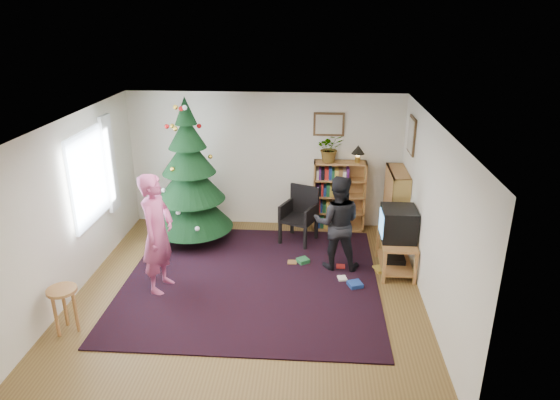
# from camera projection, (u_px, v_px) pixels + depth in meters

# --- Properties ---
(floor) EXTENTS (5.00, 5.00, 0.00)m
(floor) POSITION_uv_depth(u_px,v_px,m) (249.00, 291.00, 7.32)
(floor) COLOR brown
(floor) RESTS_ON ground
(ceiling) EXTENTS (5.00, 5.00, 0.00)m
(ceiling) POSITION_uv_depth(u_px,v_px,m) (245.00, 123.00, 6.41)
(ceiling) COLOR white
(ceiling) RESTS_ON wall_back
(wall_back) EXTENTS (5.00, 0.02, 2.50)m
(wall_back) POSITION_uv_depth(u_px,v_px,m) (265.00, 160.00, 9.19)
(wall_back) COLOR silver
(wall_back) RESTS_ON floor
(wall_front) EXTENTS (5.00, 0.02, 2.50)m
(wall_front) POSITION_uv_depth(u_px,v_px,m) (211.00, 318.00, 4.54)
(wall_front) COLOR silver
(wall_front) RESTS_ON floor
(wall_left) EXTENTS (0.02, 5.00, 2.50)m
(wall_left) POSITION_uv_depth(u_px,v_px,m) (71.00, 208.00, 7.03)
(wall_left) COLOR silver
(wall_left) RESTS_ON floor
(wall_right) EXTENTS (0.02, 5.00, 2.50)m
(wall_right) POSITION_uv_depth(u_px,v_px,m) (431.00, 218.00, 6.70)
(wall_right) COLOR silver
(wall_right) RESTS_ON floor
(rug) EXTENTS (3.80, 3.60, 0.02)m
(rug) POSITION_uv_depth(u_px,v_px,m) (252.00, 280.00, 7.60)
(rug) COLOR black
(rug) RESTS_ON floor
(window_pane) EXTENTS (0.04, 1.20, 1.40)m
(window_pane) POSITION_uv_depth(u_px,v_px,m) (89.00, 177.00, 7.50)
(window_pane) COLOR silver
(window_pane) RESTS_ON wall_left
(curtain) EXTENTS (0.06, 0.35, 1.60)m
(curtain) POSITION_uv_depth(u_px,v_px,m) (110.00, 164.00, 8.15)
(curtain) COLOR silver
(curtain) RESTS_ON wall_left
(picture_back) EXTENTS (0.55, 0.03, 0.42)m
(picture_back) POSITION_uv_depth(u_px,v_px,m) (329.00, 124.00, 8.84)
(picture_back) COLOR #4C3319
(picture_back) RESTS_ON wall_back
(picture_right) EXTENTS (0.03, 0.50, 0.60)m
(picture_right) POSITION_uv_depth(u_px,v_px,m) (412.00, 135.00, 8.08)
(picture_right) COLOR #4C3319
(picture_right) RESTS_ON wall_right
(christmas_tree) EXTENTS (1.41, 1.41, 2.56)m
(christmas_tree) POSITION_uv_depth(u_px,v_px,m) (190.00, 184.00, 8.52)
(christmas_tree) COLOR #3F2816
(christmas_tree) RESTS_ON rug
(bookshelf_back) EXTENTS (0.95, 0.30, 1.30)m
(bookshelf_back) POSITION_uv_depth(u_px,v_px,m) (339.00, 195.00, 9.16)
(bookshelf_back) COLOR #A27F39
(bookshelf_back) RESTS_ON floor
(bookshelf_right) EXTENTS (0.30, 0.95, 1.30)m
(bookshelf_right) POSITION_uv_depth(u_px,v_px,m) (395.00, 206.00, 8.68)
(bookshelf_right) COLOR #A27F39
(bookshelf_right) RESTS_ON floor
(tv_stand) EXTENTS (0.52, 0.94, 0.55)m
(tv_stand) POSITION_uv_depth(u_px,v_px,m) (396.00, 251.00, 7.81)
(tv_stand) COLOR #A27F39
(tv_stand) RESTS_ON floor
(crt_tv) EXTENTS (0.52, 0.56, 0.49)m
(crt_tv) POSITION_uv_depth(u_px,v_px,m) (398.00, 224.00, 7.64)
(crt_tv) COLOR black
(crt_tv) RESTS_ON tv_stand
(armchair) EXTENTS (0.71, 0.73, 0.98)m
(armchair) POSITION_uv_depth(u_px,v_px,m) (299.00, 212.00, 8.76)
(armchair) COLOR black
(armchair) RESTS_ON rug
(stool) EXTENTS (0.37, 0.37, 0.62)m
(stool) POSITION_uv_depth(u_px,v_px,m) (63.00, 298.00, 6.26)
(stool) COLOR #A27F39
(stool) RESTS_ON floor
(person_standing) EXTENTS (0.53, 0.71, 1.78)m
(person_standing) POSITION_uv_depth(u_px,v_px,m) (157.00, 234.00, 7.07)
(person_standing) COLOR #BA4A7B
(person_standing) RESTS_ON rug
(person_by_chair) EXTENTS (0.78, 0.62, 1.53)m
(person_by_chair) POSITION_uv_depth(u_px,v_px,m) (337.00, 223.00, 7.73)
(person_by_chair) COLOR black
(person_by_chair) RESTS_ON rug
(potted_plant) EXTENTS (0.53, 0.48, 0.51)m
(potted_plant) POSITION_uv_depth(u_px,v_px,m) (330.00, 148.00, 8.86)
(potted_plant) COLOR gray
(potted_plant) RESTS_ON bookshelf_back
(table_lamp) EXTENTS (0.23, 0.23, 0.31)m
(table_lamp) POSITION_uv_depth(u_px,v_px,m) (358.00, 151.00, 8.84)
(table_lamp) COLOR #A57F33
(table_lamp) RESTS_ON bookshelf_back
(floor_clutter) EXTENTS (1.63, 0.88, 0.08)m
(floor_clutter) POSITION_uv_depth(u_px,v_px,m) (335.00, 270.00, 7.84)
(floor_clutter) COLOR #A51E19
(floor_clutter) RESTS_ON rug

